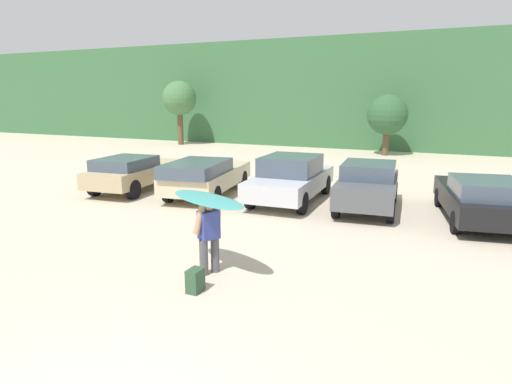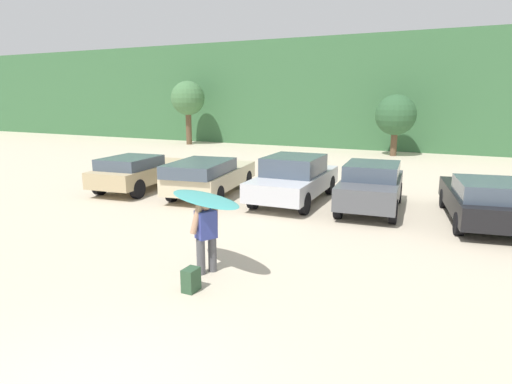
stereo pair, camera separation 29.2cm
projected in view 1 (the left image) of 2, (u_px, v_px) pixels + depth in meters
hillside_ridge at (407, 94)px, 33.73m from camera, size 108.00×12.00×7.71m
tree_ridge_back at (179, 99)px, 32.74m from camera, size 2.56×2.56×4.79m
tree_center_left at (387, 115)px, 26.79m from camera, size 2.47×2.47×3.76m
parked_car_tan at (134, 171)px, 16.99m from camera, size 2.29×4.73×1.37m
parked_car_champagne at (205, 175)px, 16.00m from camera, size 2.62×5.10×1.39m
parked_car_silver at (291, 178)px, 15.21m from camera, size 2.10×4.84×1.61m
parked_car_dark_gray at (368, 185)px, 14.08m from camera, size 2.12×4.19×1.52m
parked_car_black at (480, 198)px, 12.64m from camera, size 2.59×4.87×1.38m
person_adult at (209, 232)px, 8.89m from camera, size 0.45×0.63×1.59m
surfboard_teal at (207, 199)px, 8.67m from camera, size 2.20×1.38×0.15m
backpack_dropped at (195, 280)px, 8.17m from camera, size 0.24×0.34×0.45m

